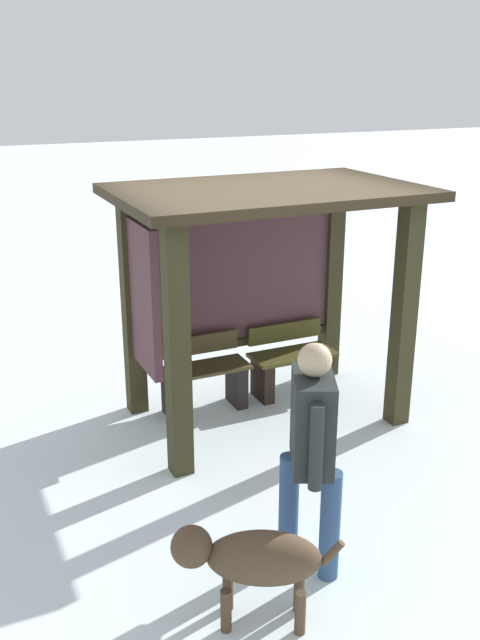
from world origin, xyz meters
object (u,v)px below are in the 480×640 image
bench_center_inside (291,364)px  bus_shelter (251,253)px  dog (251,558)px  person_walking (312,441)px  bench_left_inside (204,379)px

bench_center_inside → bus_shelter: bearing=-160.2°
bench_center_inside → dog: (-1.84, -2.89, 0.15)m
bus_shelter → bench_center_inside: size_ratio=3.05×
person_walking → dog: bearing=-152.2°
bench_left_inside → bench_center_inside: 1.01m
bench_center_inside → person_walking: (-1.26, -2.58, 0.67)m
bus_shelter → bench_center_inside: bus_shelter is taller
bench_left_inside → dog: (-0.83, -2.89, 0.14)m
bench_center_inside → dog: 3.43m
bench_center_inside → person_walking: size_ratio=0.54×
bus_shelter → bench_left_inside: bus_shelter is taller
bench_left_inside → dog: 3.01m
person_walking → bus_shelter: bearing=74.2°
bench_left_inside → bench_center_inside: (1.01, 0.00, -0.01)m
bench_center_inside → bench_left_inside: bearing=-180.0°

